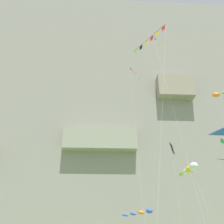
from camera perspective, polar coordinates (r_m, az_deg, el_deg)
cliff_face at (r=79.49m, az=-2.55°, el=-1.35°), size 180.00×30.57×71.28m
kite_banner_low_center at (r=42.39m, az=10.80°, el=11.79°), size 3.21×6.89×32.17m
kite_banner_mid_right at (r=49.67m, az=5.23°, el=5.66°), size 2.54×4.36×31.81m
kite_diamond_upper_left at (r=50.03m, az=13.20°, el=-8.11°), size 1.81×6.42×18.69m
kite_banner_mid_center at (r=34.35m, az=8.28°, el=14.56°), size 3.74×7.38×25.72m
kite_windsock_high_right at (r=51.93m, az=6.61°, el=-21.19°), size 5.81×6.11×7.34m
kite_windsock_upper_right at (r=31.02m, az=16.78°, el=-12.03°), size 1.50×8.16×9.80m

